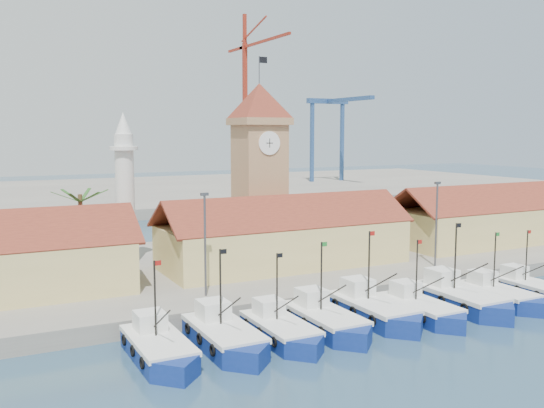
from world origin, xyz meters
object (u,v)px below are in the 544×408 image
boat_0 (160,350)px  clock_tower (259,165)px  minaret (125,188)px  boat_4 (375,312)px

boat_0 → clock_tower: size_ratio=0.42×
boat_0 → clock_tower: 31.98m
clock_tower → minaret: 15.30m
minaret → boat_0: bearing=-98.7°
clock_tower → minaret: size_ratio=1.39×
clock_tower → boat_4: bearing=-90.8°
clock_tower → boat_0: bearing=-129.1°
boat_4 → minaret: bearing=120.7°
boat_4 → minaret: size_ratio=0.64×
boat_0 → clock_tower: bearing=50.9°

